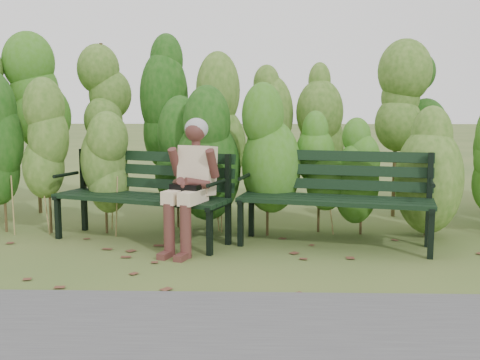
{
  "coord_description": "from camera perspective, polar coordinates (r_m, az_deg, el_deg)",
  "views": [
    {
      "loc": [
        0.16,
        -5.28,
        1.51
      ],
      "look_at": [
        0.0,
        0.35,
        0.75
      ],
      "focal_mm": 42.0,
      "sensor_mm": 36.0,
      "label": 1
    }
  ],
  "objects": [
    {
      "name": "ground",
      "position": [
        5.49,
        -0.11,
        -8.27
      ],
      "size": [
        80.0,
        80.0,
        0.0
      ],
      "primitive_type": "plane",
      "color": "#425D27"
    },
    {
      "name": "bench_left",
      "position": [
        6.33,
        -9.57,
        -0.85
      ],
      "size": [
        2.08,
        1.29,
        0.99
      ],
      "color": "black",
      "rests_on": "ground"
    },
    {
      "name": "bench_right",
      "position": [
        6.12,
        9.69,
        -1.01
      ],
      "size": [
        2.12,
        1.11,
        1.01
      ],
      "color": "black",
      "rests_on": "ground"
    },
    {
      "name": "seated_woman",
      "position": [
        5.8,
        -4.99,
        0.45
      ],
      "size": [
        0.61,
        0.83,
        1.37
      ],
      "color": "beige",
      "rests_on": "ground"
    },
    {
      "name": "hedge_band",
      "position": [
        7.15,
        0.36,
        5.65
      ],
      "size": [
        11.04,
        1.67,
        2.42
      ],
      "color": "#47381E",
      "rests_on": "ground"
    },
    {
      "name": "leaf_litter",
      "position": [
        5.49,
        2.49,
        -8.23
      ],
      "size": [
        5.46,
        2.18,
        0.01
      ],
      "color": "brown",
      "rests_on": "ground"
    }
  ]
}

